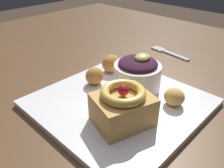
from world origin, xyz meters
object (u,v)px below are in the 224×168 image
object	(u,v)px
front_plate	(119,103)
fritter_middle	(112,64)
berry_ramekin	(137,73)
fritter_back	(94,76)
fork	(167,52)
fritter_front	(174,97)
cake_slice	(123,107)

from	to	relation	value
front_plate	fritter_middle	world-z (taller)	fritter_middle
front_plate	berry_ramekin	world-z (taller)	berry_ramekin
front_plate	fritter_back	xyz separation A→B (m)	(0.01, 0.08, 0.02)
front_plate	fritter_back	world-z (taller)	fritter_back
fork	fritter_back	bearing A→B (deg)	95.36
berry_ramekin	fritter_front	world-z (taller)	berry_ramekin
front_plate	fritter_middle	size ratio (longest dim) A/B	6.34
fritter_front	fritter_back	size ratio (longest dim) A/B	0.96
fritter_back	fritter_front	bearing A→B (deg)	-72.81
fritter_front	fritter_middle	distance (m)	0.18
front_plate	fritter_front	bearing A→B (deg)	-53.66
front_plate	cake_slice	bearing A→B (deg)	-133.09
fritter_front	front_plate	bearing A→B (deg)	126.34
berry_ramekin	cake_slice	bearing A→B (deg)	-152.71
fritter_middle	fork	bearing A→B (deg)	-5.21
fritter_back	fork	xyz separation A→B (m)	(0.28, -0.01, -0.03)
fork	fritter_middle	bearing A→B (deg)	91.43
cake_slice	berry_ramekin	xyz separation A→B (m)	(0.11, 0.05, 0.00)
front_plate	fritter_back	size ratio (longest dim) A/B	7.29
front_plate	fritter_front	world-z (taller)	fritter_front
berry_ramekin	fritter_middle	world-z (taller)	berry_ramekin
fritter_front	fork	size ratio (longest dim) A/B	0.30
fork	cake_slice	bearing A→B (deg)	116.82
fritter_back	cake_slice	bearing A→B (deg)	-112.82
fork	fritter_front	bearing A→B (deg)	131.04
fritter_middle	fork	world-z (taller)	fritter_middle
front_plate	fork	xyz separation A→B (m)	(0.29, 0.08, -0.00)
fork	berry_ramekin	bearing A→B (deg)	113.29
cake_slice	fork	size ratio (longest dim) A/B	0.86
cake_slice	fritter_front	world-z (taller)	cake_slice
fritter_middle	fritter_front	bearing A→B (deg)	-94.92
front_plate	cake_slice	distance (m)	0.08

